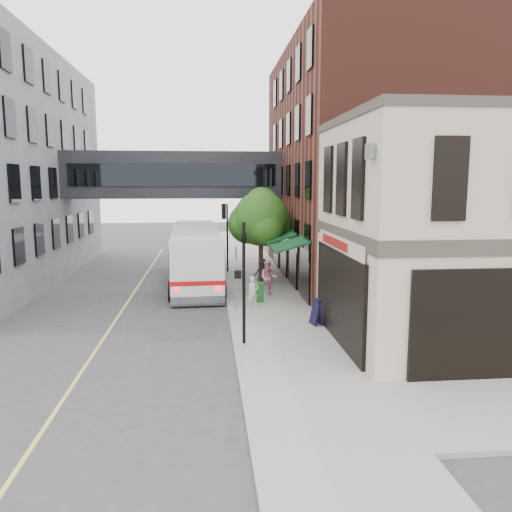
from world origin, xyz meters
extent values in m
plane|color=#38383A|center=(0.00, 0.00, 0.00)|extent=(120.00, 120.00, 0.00)
cube|color=gray|center=(2.00, 14.00, 0.07)|extent=(4.00, 60.00, 0.15)
cube|color=#BAA78E|center=(9.00, 2.00, 4.08)|extent=(10.00, 8.00, 8.15)
cube|color=#38332B|center=(9.00, 2.00, 4.15)|extent=(10.12, 8.12, 0.50)
cube|color=#38332B|center=(9.00, 2.00, 8.30)|extent=(10.12, 8.12, 0.30)
cube|color=black|center=(3.94, 2.00, 1.85)|extent=(0.14, 6.40, 3.40)
cube|color=black|center=(3.90, 2.00, 1.85)|extent=(0.04, 5.90, 3.00)
cube|color=maroon|center=(3.88, 2.60, 3.80)|extent=(0.03, 3.60, 0.32)
cube|color=#502219|center=(10.00, 15.00, 7.00)|extent=(12.00, 18.00, 14.00)
cube|color=#0E3D16|center=(3.14, 13.75, 3.00)|extent=(1.80, 13.00, 0.40)
cube|color=black|center=(-3.00, 18.00, 6.50)|extent=(14.00, 3.00, 3.00)
cube|color=black|center=(-3.00, 16.45, 6.50)|extent=(13.00, 0.08, 1.40)
cube|color=black|center=(-3.00, 19.55, 6.50)|extent=(13.00, 0.08, 1.40)
cylinder|color=black|center=(0.40, 2.00, 2.40)|extent=(0.12, 0.12, 4.50)
cube|color=black|center=(0.18, 2.00, 2.75)|extent=(0.25, 0.22, 0.30)
imported|color=black|center=(0.40, 2.00, 4.25)|extent=(0.20, 0.16, 1.00)
cylinder|color=black|center=(0.40, 17.00, 2.40)|extent=(0.12, 0.12, 4.50)
cube|color=black|center=(0.18, 17.00, 2.75)|extent=(0.25, 0.22, 0.30)
cube|color=black|center=(0.18, 17.00, 4.15)|extent=(0.28, 0.28, 1.00)
sphere|color=#FF0C05|center=(0.02, 17.00, 4.50)|extent=(0.18, 0.18, 0.18)
cylinder|color=gray|center=(0.40, 7.00, 1.65)|extent=(0.08, 0.08, 3.00)
cube|color=white|center=(0.38, 7.00, 2.35)|extent=(0.03, 0.75, 0.22)
cube|color=#0C591E|center=(0.38, 7.00, 2.90)|extent=(0.03, 0.70, 0.18)
cube|color=#B20C0C|center=(0.38, 7.00, 1.85)|extent=(0.03, 0.30, 0.40)
cylinder|color=#382619|center=(2.20, 13.00, 1.55)|extent=(0.28, 0.28, 2.80)
sphere|color=#184A13|center=(2.20, 13.00, 3.95)|extent=(3.20, 3.20, 3.20)
sphere|color=#184A13|center=(3.00, 13.50, 3.55)|extent=(2.20, 2.20, 2.20)
sphere|color=#184A13|center=(1.50, 13.30, 3.65)|extent=(2.40, 2.40, 2.40)
sphere|color=#184A13|center=(2.30, 13.60, 4.75)|extent=(2.00, 2.00, 2.00)
cube|color=#D8CC4C|center=(-5.00, 10.00, 0.01)|extent=(0.12, 40.00, 0.01)
cube|color=silver|center=(-1.62, 14.01, 1.74)|extent=(3.07, 12.24, 3.07)
cube|color=black|center=(-1.62, 14.01, 2.27)|extent=(3.12, 12.03, 1.11)
cube|color=#B20C0C|center=(-1.62, 14.01, 1.22)|extent=(3.13, 12.27, 0.23)
cylinder|color=black|center=(-2.78, 9.52, 0.53)|extent=(0.35, 1.07, 1.06)
cylinder|color=black|center=(-0.14, 9.61, 0.53)|extent=(0.35, 1.07, 1.06)
cylinder|color=black|center=(-3.08, 17.97, 0.53)|extent=(0.35, 1.07, 1.06)
cylinder|color=black|center=(-0.44, 18.07, 0.53)|extent=(0.35, 1.07, 1.06)
imported|color=silver|center=(1.22, 7.21, 0.91)|extent=(0.65, 0.55, 1.51)
imported|color=pink|center=(2.25, 9.78, 1.07)|extent=(0.98, 0.82, 1.84)
imported|color=black|center=(2.26, 12.47, 0.91)|extent=(1.03, 0.66, 1.51)
cube|color=#166220|center=(1.58, 8.38, 0.63)|extent=(0.53, 0.48, 0.96)
cube|color=black|center=(3.60, 4.15, 0.70)|extent=(0.50, 0.68, 1.09)
camera|label=1|loc=(-0.88, -15.76, 6.07)|focal=35.00mm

